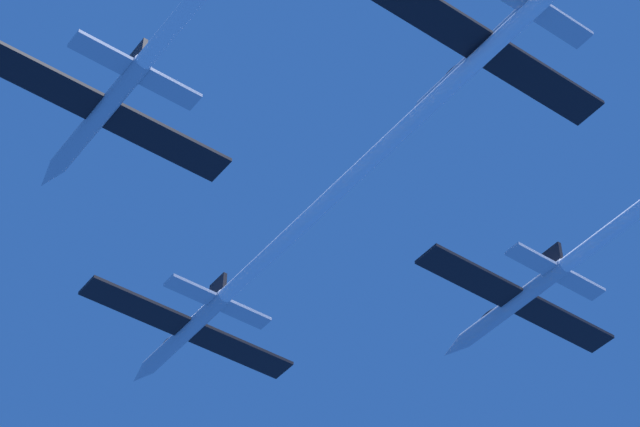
{
  "coord_description": "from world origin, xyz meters",
  "views": [
    {
      "loc": [
        -33.29,
        -59.1,
        -52.32
      ],
      "look_at": [
        -0.39,
        -14.46,
        -0.2
      ],
      "focal_mm": 72.23,
      "sensor_mm": 36.0,
      "label": 1
    }
  ],
  "objects": [
    {
      "name": "jet_lead",
      "position": [
        -0.68,
        -12.39,
        -0.13
      ],
      "size": [
        15.34,
        45.63,
        2.54
      ],
      "color": "#B2BAC6"
    }
  ]
}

